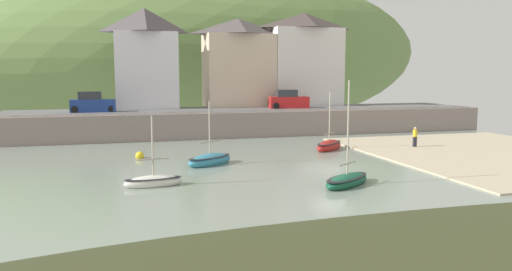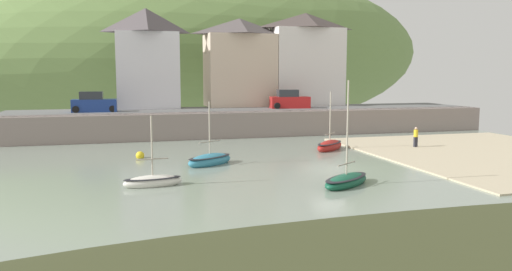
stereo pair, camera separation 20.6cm
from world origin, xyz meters
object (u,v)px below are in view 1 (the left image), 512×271
object	(u,v)px
fishing_boat_green	(347,180)
parked_car_by_wall	(288,100)
waterfront_building_centre	(238,62)
sailboat_white_hull	(329,146)
sailboat_blue_trim	(153,181)
waterfront_building_right	(304,59)
waterfront_building_left	(145,57)
parked_car_near_slipway	(93,103)
motorboat_with_cabin	(210,160)
person_on_slipway	(415,136)
mooring_buoy	(140,156)

from	to	relation	value
fishing_boat_green	parked_car_by_wall	xyz separation A→B (m)	(5.53, 25.46, 2.93)
waterfront_building_centre	sailboat_white_hull	size ratio (longest dim) A/B	1.98
sailboat_white_hull	sailboat_blue_trim	xyz separation A→B (m)	(-14.45, -9.39, -0.05)
waterfront_building_right	sailboat_white_hull	size ratio (longest dim) A/B	2.15
sailboat_blue_trim	fishing_boat_green	size ratio (longest dim) A/B	0.68
waterfront_building_left	parked_car_near_slipway	bearing A→B (deg)	-139.58
parked_car_near_slipway	motorboat_with_cabin	bearing A→B (deg)	-63.26
waterfront_building_right	motorboat_with_cabin	world-z (taller)	waterfront_building_right
motorboat_with_cabin	fishing_boat_green	bearing A→B (deg)	-86.19
parked_car_near_slipway	sailboat_blue_trim	bearing A→B (deg)	-78.28
waterfront_building_right	motorboat_with_cabin	size ratio (longest dim) A/B	2.36
motorboat_with_cabin	waterfront_building_left	bearing A→B (deg)	64.09
waterfront_building_right	waterfront_building_centre	bearing A→B (deg)	180.00
waterfront_building_centre	waterfront_building_right	size ratio (longest dim) A/B	0.92
waterfront_building_left	person_on_slipway	bearing A→B (deg)	-43.14
motorboat_with_cabin	sailboat_white_hull	xyz separation A→B (m)	(10.36, 3.93, 0.01)
sailboat_white_hull	mooring_buoy	size ratio (longest dim) A/B	7.98
parked_car_near_slipway	parked_car_by_wall	xyz separation A→B (m)	(19.64, 0.00, 0.00)
waterfront_building_centre	parked_car_by_wall	size ratio (longest dim) A/B	2.26
waterfront_building_left	sailboat_blue_trim	distance (m)	28.36
waterfront_building_right	parked_car_by_wall	bearing A→B (deg)	-127.67
waterfront_building_centre	person_on_slipway	xyz separation A→B (m)	(10.16, -18.95, -6.30)
sailboat_white_hull	parked_car_near_slipway	size ratio (longest dim) A/B	1.17
parked_car_by_wall	person_on_slipway	distance (m)	15.76
waterfront_building_left	waterfront_building_centre	xyz separation A→B (m)	(10.07, 0.00, -0.41)
sailboat_white_hull	person_on_slipway	world-z (taller)	sailboat_white_hull
person_on_slipway	mooring_buoy	distance (m)	21.89
waterfront_building_centre	fishing_boat_green	xyz separation A→B (m)	(-1.24, -29.96, -7.01)
sailboat_blue_trim	person_on_slipway	bearing A→B (deg)	15.11
waterfront_building_centre	mooring_buoy	xyz separation A→B (m)	(-11.70, -17.97, -7.10)
sailboat_white_hull	person_on_slipway	bearing A→B (deg)	-50.98
waterfront_building_left	mooring_buoy	xyz separation A→B (m)	(-1.63, -17.97, -7.52)
sailboat_white_hull	mooring_buoy	bearing A→B (deg)	137.19
sailboat_white_hull	motorboat_with_cabin	bearing A→B (deg)	157.86
parked_car_by_wall	person_on_slipway	world-z (taller)	parked_car_by_wall
waterfront_building_centre	sailboat_blue_trim	size ratio (longest dim) A/B	2.41
waterfront_building_centre	sailboat_white_hull	bearing A→B (deg)	-80.37
sailboat_blue_trim	motorboat_with_cabin	bearing A→B (deg)	47.02
sailboat_white_hull	mooring_buoy	distance (m)	14.74
waterfront_building_right	parked_car_by_wall	world-z (taller)	waterfront_building_right
sailboat_white_hull	sailboat_blue_trim	world-z (taller)	sailboat_white_hull
waterfront_building_left	parked_car_by_wall	distance (m)	15.70
waterfront_building_centre	parked_car_by_wall	xyz separation A→B (m)	(4.28, -4.50, -4.08)
waterfront_building_left	waterfront_building_centre	world-z (taller)	waterfront_building_left
waterfront_building_left	sailboat_white_hull	world-z (taller)	waterfront_building_left
sailboat_blue_trim	fishing_boat_green	world-z (taller)	fishing_boat_green
sailboat_white_hull	sailboat_blue_trim	bearing A→B (deg)	170.09
motorboat_with_cabin	sailboat_blue_trim	world-z (taller)	motorboat_with_cabin
motorboat_with_cabin	sailboat_white_hull	size ratio (longest dim) A/B	0.91
parked_car_near_slipway	mooring_buoy	bearing A→B (deg)	-72.91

